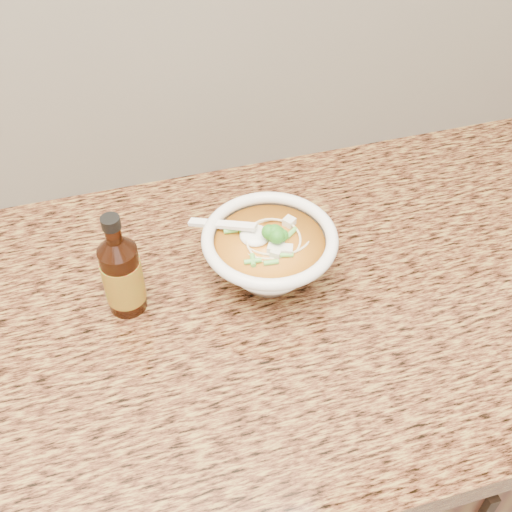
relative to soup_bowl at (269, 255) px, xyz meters
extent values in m
cube|color=#34180F|center=(-0.32, -0.04, -0.52)|extent=(4.00, 0.65, 0.86)
cube|color=olive|center=(-0.32, -0.04, -0.07)|extent=(4.00, 0.68, 0.04)
cylinder|color=white|center=(0.00, 0.00, -0.04)|extent=(0.08, 0.08, 0.01)
torus|color=white|center=(0.00, 0.00, 0.03)|extent=(0.19, 0.19, 0.02)
torus|color=beige|center=(0.01, 0.00, 0.03)|extent=(0.07, 0.07, 0.00)
torus|color=beige|center=(-0.02, 0.00, 0.03)|extent=(0.05, 0.05, 0.00)
torus|color=beige|center=(-0.02, 0.00, 0.02)|extent=(0.07, 0.07, 0.00)
torus|color=beige|center=(0.00, 0.01, 0.02)|extent=(0.08, 0.08, 0.00)
torus|color=beige|center=(0.00, 0.01, 0.02)|extent=(0.08, 0.08, 0.00)
torus|color=beige|center=(0.01, -0.01, 0.02)|extent=(0.07, 0.07, 0.00)
torus|color=beige|center=(-0.01, 0.01, 0.02)|extent=(0.11, 0.11, 0.00)
torus|color=beige|center=(-0.01, -0.01, 0.02)|extent=(0.11, 0.11, 0.00)
torus|color=beige|center=(0.00, 0.02, 0.02)|extent=(0.07, 0.07, 0.00)
cube|color=silver|center=(0.00, 0.03, 0.03)|extent=(0.02, 0.02, 0.02)
cube|color=silver|center=(-0.02, 0.00, 0.03)|extent=(0.02, 0.02, 0.02)
cube|color=silver|center=(0.01, -0.05, 0.03)|extent=(0.02, 0.02, 0.02)
cube|color=silver|center=(-0.03, -0.01, 0.03)|extent=(0.02, 0.02, 0.02)
cube|color=silver|center=(0.02, 0.01, 0.03)|extent=(0.02, 0.02, 0.02)
cube|color=silver|center=(-0.01, -0.02, 0.03)|extent=(0.02, 0.02, 0.02)
cube|color=silver|center=(0.02, 0.04, 0.03)|extent=(0.02, 0.02, 0.01)
ellipsoid|color=#196014|center=(0.01, -0.01, 0.05)|extent=(0.04, 0.04, 0.03)
cylinder|color=#63C049|center=(0.01, -0.06, 0.03)|extent=(0.02, 0.01, 0.01)
cylinder|color=#63C049|center=(0.02, 0.01, 0.03)|extent=(0.02, 0.02, 0.01)
cylinder|color=#63C049|center=(-0.03, -0.04, 0.03)|extent=(0.01, 0.02, 0.01)
cylinder|color=#63C049|center=(0.02, 0.01, 0.03)|extent=(0.01, 0.02, 0.01)
cylinder|color=#63C049|center=(0.02, -0.02, 0.03)|extent=(0.02, 0.02, 0.01)
cylinder|color=#63C049|center=(0.01, 0.05, 0.03)|extent=(0.01, 0.02, 0.01)
cylinder|color=#63C049|center=(-0.05, 0.03, 0.03)|extent=(0.02, 0.01, 0.01)
ellipsoid|color=white|center=(-0.02, 0.01, 0.03)|extent=(0.04, 0.04, 0.02)
cube|color=white|center=(-0.06, 0.04, 0.04)|extent=(0.09, 0.07, 0.03)
cylinder|color=#321206|center=(-0.21, 0.00, 0.01)|extent=(0.07, 0.07, 0.11)
cylinder|color=#321206|center=(-0.21, 0.00, 0.10)|extent=(0.03, 0.03, 0.02)
cylinder|color=black|center=(-0.21, 0.00, 0.11)|extent=(0.03, 0.03, 0.02)
cylinder|color=red|center=(-0.21, 0.00, 0.01)|extent=(0.07, 0.07, 0.07)
camera|label=1|loc=(-0.20, -0.61, 0.66)|focal=45.00mm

